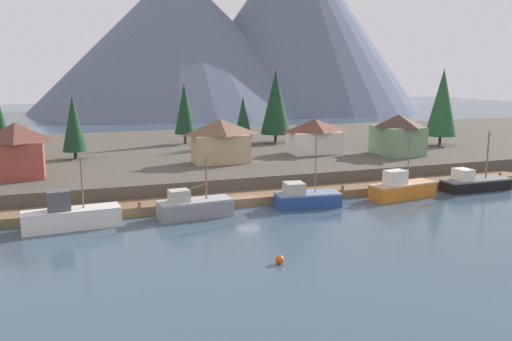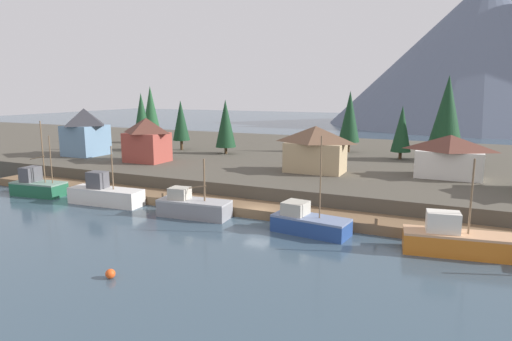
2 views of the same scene
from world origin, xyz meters
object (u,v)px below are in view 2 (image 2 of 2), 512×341
house_tan (315,149)px  conifer_near_left (350,117)px  house_white (449,156)px  channel_buoy (110,274)px  conifer_mid_right (151,111)px  conifer_back_right (402,129)px  house_blue (85,131)px  house_red (147,139)px  fishing_boat_blue (308,222)px  conifer_back_left (142,119)px  conifer_centre (226,123)px  conifer_far_left (181,120)px  fishing_boat_orange (456,240)px  conifer_near_right (447,113)px  fishing_boat_green (38,186)px  fishing_boat_white (105,194)px  fishing_boat_grey (193,207)px

house_tan → conifer_near_left: conifer_near_left is taller
house_white → channel_buoy: size_ratio=11.55×
conifer_near_left → conifer_mid_right: conifer_mid_right is taller
conifer_back_right → house_blue: bearing=-159.8°
house_red → channel_buoy: (20.96, -30.73, -5.54)m
conifer_back_right → fishing_boat_blue: bearing=-96.6°
conifer_back_left → conifer_centre: 15.65m
house_red → conifer_mid_right: bearing=126.4°
house_blue → conifer_back_left: (4.87, 8.54, 1.76)m
house_red → house_white: (41.76, 5.80, -0.67)m
house_blue → conifer_far_left: size_ratio=0.87×
fishing_boat_orange → conifer_mid_right: (-57.94, 35.35, 7.91)m
conifer_back_right → channel_buoy: conifer_back_right is taller
conifer_far_left → conifer_back_right: bearing=8.1°
conifer_near_left → conifer_back_right: size_ratio=1.26×
house_tan → conifer_near_right: size_ratio=0.61×
fishing_boat_green → house_red: fishing_boat_green is taller
conifer_near_left → fishing_boat_white: bearing=-117.2°
house_tan → house_blue: house_blue is taller
fishing_boat_white → conifer_near_left: bearing=58.9°
fishing_boat_grey → fishing_boat_blue: (12.80, -0.10, -0.04)m
conifer_far_left → fishing_boat_orange: bearing=-31.9°
fishing_boat_grey → conifer_centre: 30.36m
fishing_boat_orange → house_white: bearing=85.1°
fishing_boat_white → fishing_boat_orange: bearing=-4.4°
house_red → fishing_boat_white: bearing=-69.6°
fishing_boat_white → conifer_back_right: conifer_back_right is taller
conifer_centre → fishing_boat_blue: bearing=-49.2°
conifer_near_right → conifer_far_left: 44.22m
conifer_back_right → channel_buoy: bearing=-105.2°
conifer_centre → conifer_mid_right: bearing=160.5°
conifer_centre → conifer_near_right: bearing=11.6°
fishing_boat_blue → conifer_far_left: size_ratio=1.03×
conifer_mid_right → channel_buoy: bearing=-54.8°
house_red → conifer_near_left: bearing=42.8°
fishing_boat_orange → house_tan: size_ratio=1.11×
fishing_boat_blue → fishing_boat_orange: (12.59, -0.16, 0.15)m
conifer_near_left → conifer_far_left: bearing=-160.8°
house_white → house_blue: size_ratio=1.04×
fishing_boat_green → conifer_far_left: conifer_far_left is taller
fishing_boat_orange → channel_buoy: bearing=-153.7°
fishing_boat_orange → house_red: 45.98m
fishing_boat_grey → conifer_back_right: (16.72, 33.85, 6.20)m
conifer_near_left → fishing_boat_blue: bearing=-82.1°
conifer_mid_right → conifer_back_right: size_ratio=1.37×
fishing_boat_green → conifer_mid_right: size_ratio=0.82×
conifer_back_left → conifer_back_right: (43.17, 9.13, -0.96)m
conifer_near_right → conifer_back_left: size_ratio=1.27×
house_tan → fishing_boat_green: bearing=-150.7°
conifer_near_left → conifer_far_left: (-28.22, -9.80, -0.88)m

